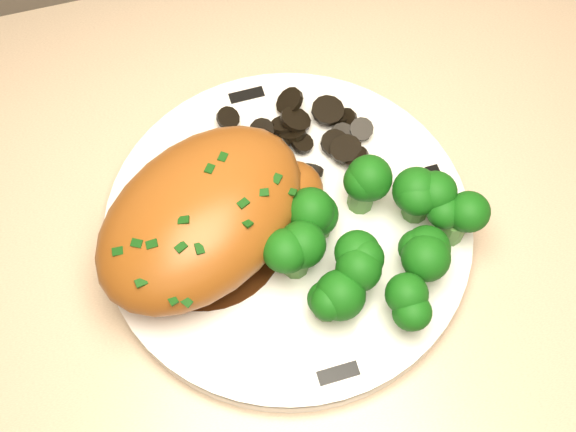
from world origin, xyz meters
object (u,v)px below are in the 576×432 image
object	(u,v)px
broccoli_florets	(376,242)
counter	(308,362)
plate	(288,227)
chicken_breast	(210,215)

from	to	relation	value
broccoli_florets	counter	bearing A→B (deg)	120.01
plate	chicken_breast	bearing A→B (deg)	175.11
counter	plate	bearing A→B (deg)	179.81
broccoli_florets	chicken_breast	bearing A→B (deg)	155.47
counter	broccoli_florets	bearing A→B (deg)	-59.99
chicken_breast	plate	bearing A→B (deg)	-36.87
chicken_breast	counter	bearing A→B (deg)	-35.37
plate	broccoli_florets	distance (m)	0.08
plate	chicken_breast	xyz separation A→B (m)	(-0.06, 0.01, 0.05)
chicken_breast	broccoli_florets	size ratio (longest dim) A/B	1.41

